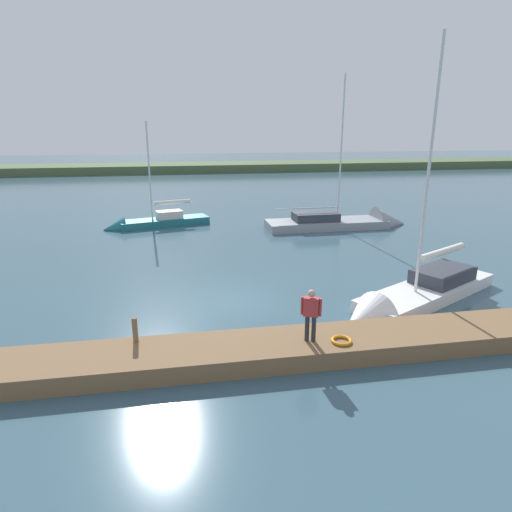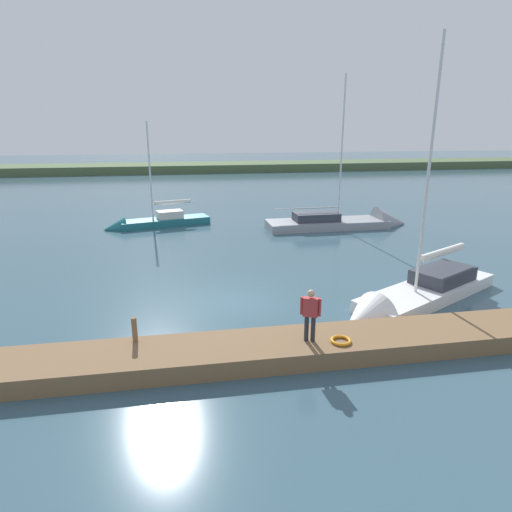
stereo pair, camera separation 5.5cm
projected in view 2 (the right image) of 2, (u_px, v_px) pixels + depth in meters
ground_plane at (235, 301)px, 18.37m from camera, size 200.00×200.00×0.00m
far_shoreline at (193, 171)px, 69.99m from camera, size 180.00×8.00×2.40m
dock_pier at (254, 351)px, 13.71m from camera, size 24.29×2.10×0.60m
mooring_post_near at (135, 330)px, 13.61m from camera, size 0.17×0.17×0.80m
life_ring_buoy at (341, 341)px, 13.65m from camera, size 0.66×0.66×0.10m
sailboat_inner_slip at (412, 300)px, 17.96m from camera, size 8.86×5.98×11.21m
sailboat_behind_pier at (351, 225)px, 31.74m from camera, size 10.47×2.74×11.57m
sailboat_far_left at (152, 224)px, 31.79m from camera, size 7.73×3.50×8.14m
person_on_dock at (310, 312)px, 13.46m from camera, size 0.60×0.39×1.71m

